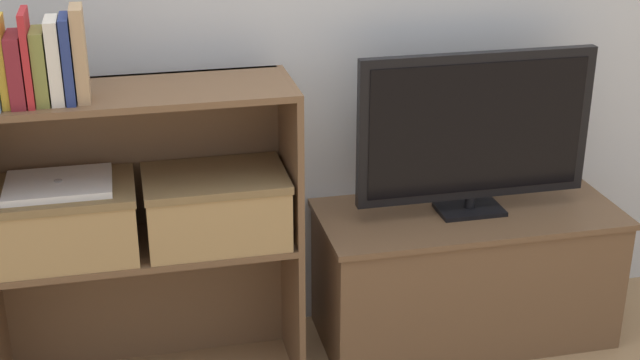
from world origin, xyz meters
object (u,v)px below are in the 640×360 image
book_tan (80,54)px  laptop (59,184)px  book_navy (68,59)px  tv_stand (465,274)px  book_maroon (17,69)px  book_olive (40,66)px  book_crimson (28,57)px  storage_basket_left (63,218)px  storage_basket_right (216,204)px  book_ivory (55,61)px  book_mustard (3,61)px  tv (475,130)px

book_tan → laptop: 0.41m
book_tan → laptop: book_tan is taller
book_navy → tv_stand: bearing=5.2°
book_maroon → book_olive: book_olive is taller
laptop → book_maroon: bearing=-143.8°
book_maroon → book_crimson: book_crimson is taller
book_olive → storage_basket_left: book_olive is taller
book_olive → storage_basket_right: bearing=6.1°
book_ivory → storage_basket_right: size_ratio=0.53×
tv_stand → book_tan: bearing=-174.7°
book_olive → book_navy: (0.07, 0.00, 0.02)m
book_crimson → book_olive: (0.03, 0.00, -0.03)m
book_mustard → storage_basket_right: bearing=5.1°
book_olive → laptop: bearing=84.3°
book_mustard → laptop: (0.10, 0.05, -0.39)m
storage_basket_left → storage_basket_right: same height
book_navy → book_olive: bearing=180.0°
book_maroon → book_olive: 0.06m
book_crimson → storage_basket_right: bearing=5.7°
book_navy → laptop: bearing=144.3°
storage_basket_left → laptop: laptop is taller
book_ivory → book_navy: bearing=0.0°
tv_stand → storage_basket_left: bearing=-177.2°
book_navy → storage_basket_left: size_ratio=0.54×
storage_basket_right → laptop: laptop is taller
storage_basket_right → laptop: bearing=180.0°
tv_stand → book_maroon: bearing=-175.3°
tv → book_mustard: size_ratio=3.29×
book_olive → storage_basket_right: 0.66m
book_ivory → book_navy: (0.03, 0.00, 0.00)m
tv → book_olive: (-1.32, -0.11, 0.32)m
book_mustard → storage_basket_right: size_ratio=0.56×
laptop → storage_basket_right: bearing=0.0°
book_tan → storage_basket_right: book_tan is taller
book_mustard → book_tan: book_tan is taller
book_mustard → book_maroon: size_ratio=1.24×
book_tan → storage_basket_right: bearing=7.9°
book_crimson → storage_basket_right: 0.70m
laptop → book_navy: bearing=-35.7°
book_crimson → book_navy: size_ratio=1.09×
book_navy → storage_basket_right: (0.39, 0.05, -0.49)m
book_crimson → book_ivory: (0.07, 0.00, -0.01)m
tv → storage_basket_left: size_ratio=1.84×
book_maroon → book_tan: bearing=0.0°
tv → storage_basket_right: 0.88m
storage_basket_left → laptop: bearing=0.0°
book_navy → book_tan: (0.03, 0.00, 0.01)m
book_olive → tv: bearing=4.8°
laptop → book_olive: bearing=-95.7°
book_navy → storage_basket_left: 0.50m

